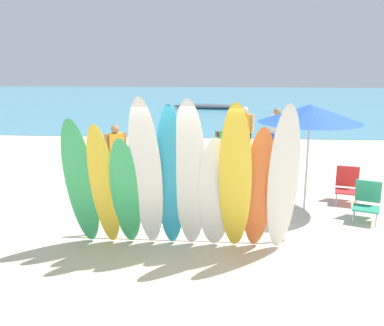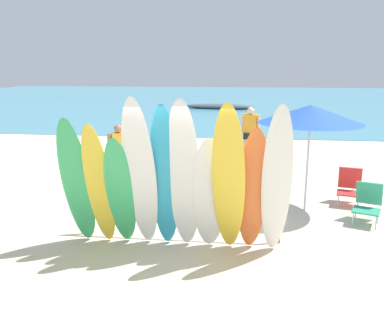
{
  "view_description": "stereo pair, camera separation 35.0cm",
  "coord_description": "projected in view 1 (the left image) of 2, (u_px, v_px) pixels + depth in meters",
  "views": [
    {
      "loc": [
        0.72,
        -7.17,
        3.12
      ],
      "look_at": [
        0.0,
        1.97,
        0.95
      ],
      "focal_mm": 39.49,
      "sensor_mm": 36.0,
      "label": 1
    },
    {
      "loc": [
        1.07,
        -7.14,
        3.12
      ],
      "look_at": [
        0.0,
        1.97,
        0.95
      ],
      "focal_mm": 39.49,
      "sensor_mm": 36.0,
      "label": 2
    }
  ],
  "objects": [
    {
      "name": "beachgoer_strolling",
      "position": [
        227.0,
        150.0,
        10.8
      ],
      "size": [
        0.63,
        0.27,
        1.67
      ],
      "rotation": [
        0.0,
        0.0,
        6.18
      ],
      "color": "brown",
      "rests_on": "ground"
    },
    {
      "name": "beachgoer_near_rack",
      "position": [
        116.0,
        151.0,
        10.95
      ],
      "size": [
        0.5,
        0.4,
        1.59
      ],
      "rotation": [
        0.0,
        0.0,
        3.77
      ],
      "color": "#9E704C",
      "rests_on": "ground"
    },
    {
      "name": "surfboard_white_6",
      "position": [
        215.0,
        194.0,
        6.96
      ],
      "size": [
        0.61,
        0.69,
        2.03
      ],
      "primitive_type": "ellipsoid",
      "rotation": [
        0.29,
        0.0,
        0.04
      ],
      "color": "white",
      "rests_on": "ground"
    },
    {
      "name": "surfboard_white_3",
      "position": [
        146.0,
        177.0,
        6.81
      ],
      "size": [
        0.52,
        1.03,
        2.68
      ],
      "primitive_type": "ellipsoid",
      "rotation": [
        0.35,
        0.0,
        -0.0
      ],
      "color": "white",
      "rests_on": "ground"
    },
    {
      "name": "surfboard_green_2",
      "position": [
        126.0,
        193.0,
        7.01
      ],
      "size": [
        0.53,
        0.86,
        2.03
      ],
      "primitive_type": "ellipsoid",
      "rotation": [
        0.36,
        0.0,
        0.05
      ],
      "color": "#38B266",
      "rests_on": "ground"
    },
    {
      "name": "beachgoer_by_water",
      "position": [
        276.0,
        130.0,
        13.9
      ],
      "size": [
        0.44,
        0.54,
        1.71
      ],
      "rotation": [
        0.0,
        0.0,
        2.2
      ],
      "color": "#9E704C",
      "rests_on": "ground"
    },
    {
      "name": "surfboard_teal_4",
      "position": [
        171.0,
        179.0,
        6.91
      ],
      "size": [
        0.55,
        0.85,
        2.55
      ],
      "primitive_type": "ellipsoid",
      "rotation": [
        0.29,
        0.0,
        0.07
      ],
      "color": "#289EC6",
      "rests_on": "ground"
    },
    {
      "name": "surfboard_yellow_7",
      "position": [
        235.0,
        181.0,
        6.67
      ],
      "size": [
        0.58,
        1.08,
        2.61
      ],
      "primitive_type": "ellipsoid",
      "rotation": [
        0.36,
        0.0,
        -0.06
      ],
      "color": "yellow",
      "rests_on": "ground"
    },
    {
      "name": "beach_chair_red",
      "position": [
        367.0,
        200.0,
        8.56
      ],
      "size": [
        0.72,
        0.82,
        0.82
      ],
      "rotation": [
        0.0,
        0.0,
        -0.37
      ],
      "color": "#B7B7BC",
      "rests_on": "ground"
    },
    {
      "name": "beach_umbrella",
      "position": [
        310.0,
        114.0,
        8.78
      ],
      "size": [
        2.16,
        2.16,
        2.29
      ],
      "color": "silver",
      "rests_on": "ground"
    },
    {
      "name": "surfboard_white_9",
      "position": [
        283.0,
        182.0,
        6.66
      ],
      "size": [
        0.49,
        0.93,
        2.59
      ],
      "primitive_type": "ellipsoid",
      "rotation": [
        0.32,
        0.0,
        -0.02
      ],
      "color": "white",
      "rests_on": "ground"
    },
    {
      "name": "beachgoer_photographing",
      "position": [
        244.0,
        129.0,
        14.07
      ],
      "size": [
        0.63,
        0.34,
        1.73
      ],
      "rotation": [
        0.0,
        0.0,
        2.86
      ],
      "color": "beige",
      "rests_on": "ground"
    },
    {
      "name": "surfboard_orange_8",
      "position": [
        259.0,
        190.0,
        6.88
      ],
      "size": [
        0.54,
        0.78,
        2.21
      ],
      "primitive_type": "ellipsoid",
      "rotation": [
        0.3,
        0.0,
        0.07
      ],
      "color": "orange",
      "rests_on": "ground"
    },
    {
      "name": "beach_chair_blue",
      "position": [
        347.0,
        184.0,
        9.67
      ],
      "size": [
        0.64,
        0.74,
        0.84
      ],
      "rotation": [
        0.0,
        0.0,
        -0.25
      ],
      "color": "#B7B7BC",
      "rests_on": "ground"
    },
    {
      "name": "surfboard_rack",
      "position": [
        183.0,
        207.0,
        7.59
      ],
      "size": [
        3.69,
        0.07,
        0.77
      ],
      "color": "brown",
      "rests_on": "ground"
    },
    {
      "name": "surfboard_white_5",
      "position": [
        190.0,
        177.0,
        6.85
      ],
      "size": [
        0.56,
        0.83,
        2.64
      ],
      "primitive_type": "ellipsoid",
      "rotation": [
        0.28,
        0.0,
        -0.02
      ],
      "color": "white",
      "rests_on": "ground"
    },
    {
      "name": "surfboard_green_0",
      "position": [
        81.0,
        184.0,
        7.09
      ],
      "size": [
        0.6,
        0.72,
        2.3
      ],
      "primitive_type": "ellipsoid",
      "rotation": [
        0.27,
        0.0,
        -0.08
      ],
      "color": "#38B266",
      "rests_on": "ground"
    },
    {
      "name": "distant_boat",
      "position": [
        208.0,
        107.0,
        29.65
      ],
      "size": [
        5.02,
        1.46,
        0.4
      ],
      "color": "#4C515B",
      "rests_on": "ground"
    },
    {
      "name": "ground",
      "position": [
        211.0,
        127.0,
        21.31
      ],
      "size": [
        60.0,
        60.0,
        0.0
      ],
      "primitive_type": "plane",
      "color": "beige"
    },
    {
      "name": "surfboard_yellow_1",
      "position": [
        104.0,
        187.0,
        7.03
      ],
      "size": [
        0.51,
        0.77,
        2.23
      ],
      "primitive_type": "ellipsoid",
      "rotation": [
        0.29,
        0.0,
        -0.06
      ],
      "color": "yellow",
      "rests_on": "ground"
    },
    {
      "name": "ocean_water",
      "position": [
        217.0,
        99.0,
        37.52
      ],
      "size": [
        60.0,
        40.0,
        0.02
      ],
      "primitive_type": "cube",
      "color": "teal",
      "rests_on": "ground"
    }
  ]
}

